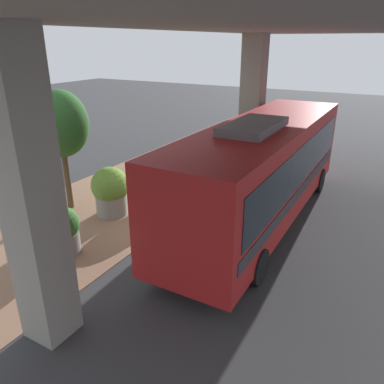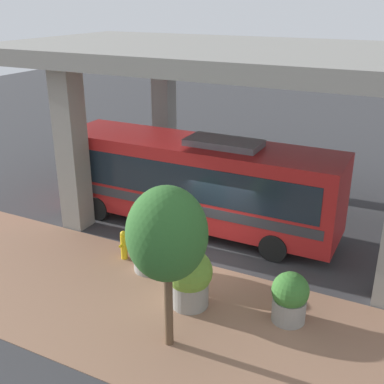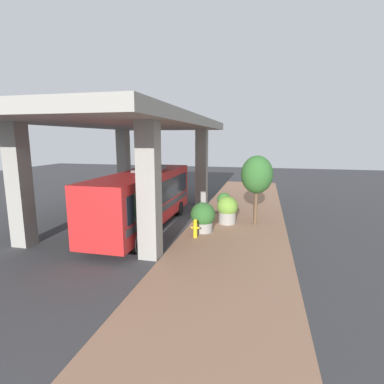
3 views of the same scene
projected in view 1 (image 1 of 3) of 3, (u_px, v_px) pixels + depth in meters
The scene contains 9 objects.
ground_plane at pixel (174, 222), 13.28m from camera, with size 80.00×80.00×0.00m, color #38383A.
sidewalk_strip at pixel (109, 205), 14.63m from camera, with size 6.00×40.00×0.02m.
overpass at pixel (308, 37), 9.19m from camera, with size 9.40×19.71×6.87m.
bus at pixel (262, 167), 12.65m from camera, with size 2.79×11.06×3.72m.
fire_hydrant at pixel (189, 180), 15.66m from camera, with size 0.48×0.23×1.08m.
planter_front at pixel (62, 231), 11.01m from camera, with size 1.04×1.04×1.52m.
planter_middle at pixel (110, 191), 13.49m from camera, with size 1.35×1.35×1.82m.
planter_back at pixel (169, 180), 14.64m from camera, with size 1.46×1.46×1.78m.
street_tree_near at pixel (60, 125), 13.20m from camera, with size 2.00×2.00×4.44m.
Camera 1 is at (6.39, -10.07, 5.97)m, focal length 35.00 mm.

